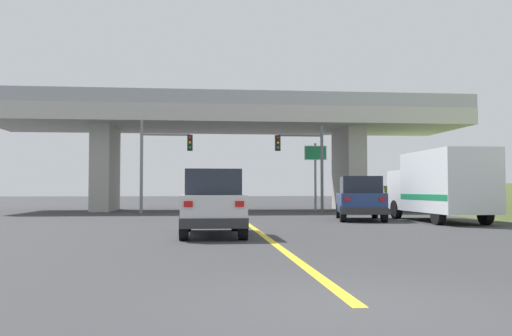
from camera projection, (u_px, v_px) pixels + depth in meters
ground at (230, 210)px, 37.76m from camera, size 160.00×160.00×0.00m
overpass_bridge at (230, 129)px, 37.98m from camera, size 31.72×8.04×7.62m
lane_divider_stripe at (253, 227)px, 20.62m from camera, size 0.20×28.20×0.01m
suv_lead at (212, 203)px, 17.12m from camera, size 1.91×4.69×2.02m
suv_crossing at (360, 198)px, 25.59m from camera, size 2.83×4.90×2.02m
box_truck at (440, 185)px, 24.20m from camera, size 2.33×7.03×3.07m
traffic_signal_nearside at (306, 157)px, 33.89m from camera, size 3.01×0.36×5.36m
traffic_signal_farside at (159, 155)px, 32.83m from camera, size 3.11×0.36×5.58m
highway_sign at (315, 162)px, 35.45m from camera, size 1.45×0.17×4.41m
semi_truck_distant at (214, 188)px, 54.56m from camera, size 2.33×7.26×2.86m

